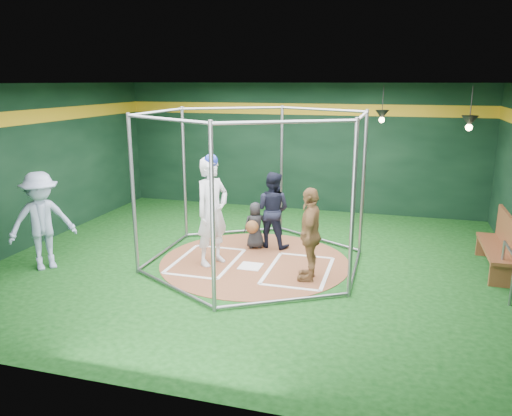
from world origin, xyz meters
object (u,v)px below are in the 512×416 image
(batter_figure, at_px, (212,211))
(dugout_bench, at_px, (501,243))
(umpire, at_px, (272,210))
(visitor_leopard, at_px, (310,234))

(batter_figure, relative_size, dugout_bench, 1.16)
(umpire, xyz_separation_m, dugout_bench, (4.54, -0.19, -0.28))
(umpire, relative_size, dugout_bench, 0.88)
(batter_figure, bearing_deg, umpire, 57.07)
(visitor_leopard, bearing_deg, umpire, -149.54)
(visitor_leopard, relative_size, umpire, 1.03)
(visitor_leopard, distance_m, umpire, 1.96)
(batter_figure, relative_size, visitor_leopard, 1.28)
(batter_figure, distance_m, umpire, 1.62)
(batter_figure, distance_m, dugout_bench, 5.55)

